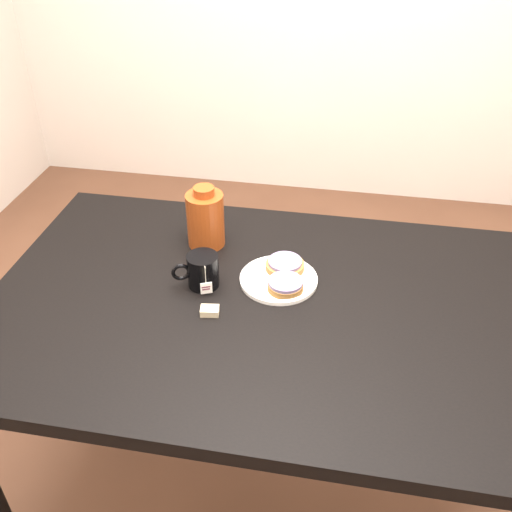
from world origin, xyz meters
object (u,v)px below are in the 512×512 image
bagel_back (285,265)px  teabag_pouch (210,311)px  plate (279,279)px  bagel_package (205,219)px  table (262,326)px  bagel_front (285,285)px  mug (202,270)px

bagel_back → teabag_pouch: (-0.16, -0.20, -0.01)m
plate → bagel_package: 0.28m
teabag_pouch → bagel_package: 0.32m
table → plate: plate is taller
bagel_package → table: bearing=-48.7°
bagel_front → bagel_back: bearing=98.7°
mug → bagel_package: 0.20m
bagel_back → mug: 0.22m
table → bagel_front: bagel_front is taller
plate → teabag_pouch: 0.22m
bagel_back → bagel_front: 0.09m
bagel_back → mug: bearing=-155.5°
bagel_front → bagel_package: bearing=144.1°
bagel_front → teabag_pouch: (-0.17, -0.12, -0.02)m
teabag_pouch → bagel_package: bearing=105.6°
plate → bagel_package: bagel_package is taller
plate → bagel_back: (0.01, 0.04, 0.02)m
plate → bagel_back: 0.05m
mug → teabag_pouch: 0.12m
table → bagel_back: size_ratio=13.34×
plate → mug: mug is taller
bagel_front → mug: size_ratio=0.72×
bagel_back → mug: size_ratio=0.80×
table → bagel_back: (0.04, 0.13, 0.11)m
bagel_back → teabag_pouch: 0.26m
bagel_front → mug: (-0.22, -0.01, 0.02)m
bagel_front → bagel_package: size_ratio=0.52×
bagel_front → teabag_pouch: bearing=-146.0°
plate → bagel_back: size_ratio=1.96×
bagel_back → bagel_front: same height
teabag_pouch → bagel_package: size_ratio=0.25×
plate → mug: bearing=-165.6°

